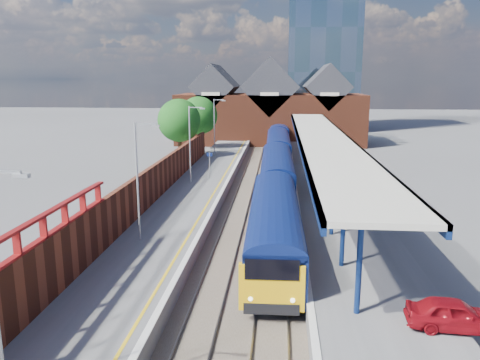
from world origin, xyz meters
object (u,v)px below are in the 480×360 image
at_px(parked_car_silver, 368,196).
at_px(parked_car_dark, 340,187).
at_px(lamp_post_c, 191,140).
at_px(parked_car_blue, 330,175).
at_px(train, 278,156).
at_px(platform_sign, 210,161).
at_px(lamp_post_d, 215,123).
at_px(parked_car_red, 454,314).
at_px(lamp_post_b, 139,174).

bearing_deg(parked_car_silver, parked_car_dark, 26.71).
relative_size(lamp_post_c, parked_car_blue, 1.72).
bearing_deg(lamp_post_c, parked_car_silver, -24.37).
relative_size(train, platform_sign, 26.38).
bearing_deg(parked_car_dark, parked_car_blue, 13.35).
bearing_deg(lamp_post_c, lamp_post_d, 90.00).
bearing_deg(platform_sign, parked_car_silver, -32.90).
bearing_deg(parked_car_dark, parked_car_silver, -140.08).
xyz_separation_m(parked_car_red, parked_car_blue, (-2.03, 26.85, -0.04)).
bearing_deg(parked_car_blue, parked_car_red, -176.62).
bearing_deg(platform_sign, parked_car_blue, -0.54).
height_order(lamp_post_b, lamp_post_d, same).
height_order(lamp_post_c, lamp_post_d, same).
bearing_deg(platform_sign, lamp_post_c, -124.26).
height_order(train, lamp_post_b, lamp_post_b).
xyz_separation_m(lamp_post_d, platform_sign, (1.36, -14.00, -2.30)).
bearing_deg(train, lamp_post_c, -130.16).
bearing_deg(train, parked_car_silver, -66.41).
height_order(lamp_post_d, parked_car_dark, lamp_post_d).
relative_size(platform_sign, parked_car_blue, 0.61).
distance_m(lamp_post_c, platform_sign, 3.34).
xyz_separation_m(lamp_post_c, parked_car_silver, (14.86, -6.73, -3.32)).
bearing_deg(lamp_post_b, lamp_post_c, 90.00).
height_order(lamp_post_c, platform_sign, lamp_post_c).
relative_size(parked_car_red, parked_car_silver, 0.88).
distance_m(platform_sign, parked_car_blue, 11.53).
relative_size(train, parked_car_dark, 15.73).
bearing_deg(platform_sign, lamp_post_d, 95.56).
bearing_deg(lamp_post_b, platform_sign, 85.67).
height_order(platform_sign, parked_car_red, platform_sign).
distance_m(lamp_post_b, parked_car_dark, 18.35).
distance_m(platform_sign, parked_car_red, 30.17).
bearing_deg(parked_car_blue, lamp_post_c, 97.44).
relative_size(lamp_post_b, lamp_post_c, 1.00).
height_order(lamp_post_b, lamp_post_c, same).
bearing_deg(lamp_post_d, train, -40.42).
xyz_separation_m(lamp_post_b, parked_car_silver, (14.86, 9.27, -3.32)).
relative_size(parked_car_silver, parked_car_blue, 1.00).
xyz_separation_m(lamp_post_d, parked_car_blue, (12.84, -14.11, -3.43)).
xyz_separation_m(train, lamp_post_d, (-7.86, 6.69, 2.87)).
xyz_separation_m(train, parked_car_silver, (7.01, -16.04, -0.45)).
xyz_separation_m(parked_car_red, parked_car_dark, (-1.76, 21.36, -0.00)).
xyz_separation_m(train, parked_car_dark, (5.25, -12.92, -0.51)).
xyz_separation_m(parked_car_red, parked_car_silver, (0.00, 18.23, 0.06)).
bearing_deg(parked_car_red, parked_car_blue, 8.52).
bearing_deg(lamp_post_c, lamp_post_b, -90.00).
xyz_separation_m(lamp_post_b, parked_car_red, (14.86, -8.96, -3.38)).
relative_size(train, lamp_post_b, 9.42).
bearing_deg(parked_car_red, lamp_post_c, 34.97).
relative_size(lamp_post_d, parked_car_dark, 1.67).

